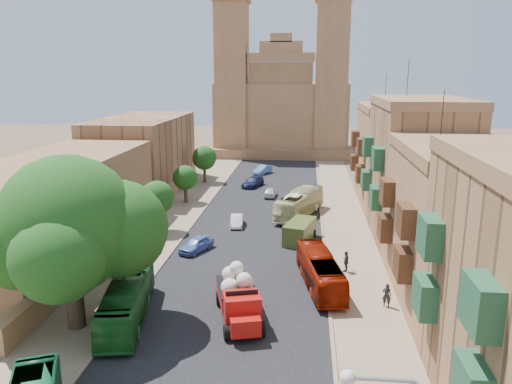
% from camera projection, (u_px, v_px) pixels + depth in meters
% --- Properties ---
extents(ground, '(260.00, 260.00, 0.00)m').
position_uv_depth(ground, '(209.00, 370.00, 27.74)').
color(ground, brown).
extents(road_surface, '(14.00, 140.00, 0.01)m').
position_uv_depth(road_surface, '(260.00, 218.00, 56.76)').
color(road_surface, black).
rests_on(road_surface, ground).
extents(sidewalk_east, '(5.00, 140.00, 0.01)m').
position_uv_depth(sidewalk_east, '(344.00, 220.00, 55.82)').
color(sidewalk_east, '#846E57').
rests_on(sidewalk_east, ground).
extents(sidewalk_west, '(5.00, 140.00, 0.01)m').
position_uv_depth(sidewalk_west, '(178.00, 216.00, 57.70)').
color(sidewalk_west, '#846E57').
rests_on(sidewalk_west, ground).
extents(kerb_east, '(0.25, 140.00, 0.12)m').
position_uv_depth(kerb_east, '(321.00, 219.00, 56.06)').
color(kerb_east, '#846E57').
rests_on(kerb_east, ground).
extents(kerb_west, '(0.25, 140.00, 0.12)m').
position_uv_depth(kerb_west, '(199.00, 216.00, 57.44)').
color(kerb_west, '#846E57').
rests_on(kerb_west, ground).
extents(townhouse_b, '(9.00, 14.00, 14.90)m').
position_uv_depth(townhouse_b, '(457.00, 224.00, 35.49)').
color(townhouse_b, '#8E6440').
rests_on(townhouse_b, ground).
extents(townhouse_c, '(9.00, 14.00, 17.40)m').
position_uv_depth(townhouse_c, '(417.00, 169.00, 48.74)').
color(townhouse_c, '#976A44').
rests_on(townhouse_c, ground).
extents(townhouse_d, '(9.00, 14.00, 15.90)m').
position_uv_depth(townhouse_d, '(393.00, 154.00, 62.46)').
color(townhouse_d, '#8E6440').
rests_on(townhouse_d, ground).
extents(west_wall, '(1.00, 40.00, 1.80)m').
position_uv_depth(west_wall, '(121.00, 235.00, 48.11)').
color(west_wall, '#8E6440').
rests_on(west_wall, ground).
extents(west_building_low, '(10.00, 28.00, 8.40)m').
position_uv_depth(west_building_low, '(53.00, 205.00, 45.95)').
color(west_building_low, brown).
rests_on(west_building_low, ground).
extents(west_building_mid, '(10.00, 22.00, 10.00)m').
position_uv_depth(west_building_mid, '(143.00, 153.00, 70.91)').
color(west_building_mid, '#976A44').
rests_on(west_building_mid, ground).
extents(church, '(28.00, 22.50, 36.30)m').
position_uv_depth(church, '(282.00, 106.00, 101.57)').
color(church, '#8E6440').
rests_on(church, ground).
extents(ficus_tree, '(11.32, 10.41, 11.32)m').
position_uv_depth(ficus_tree, '(70.00, 228.00, 30.98)').
color(ficus_tree, '#3C2A1E').
rests_on(ficus_tree, ground).
extents(street_tree_a, '(2.72, 2.72, 4.18)m').
position_uv_depth(street_tree_a, '(113.00, 245.00, 39.68)').
color(street_tree_a, '#3C2A1E').
rests_on(street_tree_a, ground).
extents(street_tree_b, '(3.51, 3.51, 5.39)m').
position_uv_depth(street_tree_b, '(157.00, 198.00, 51.10)').
color(street_tree_b, '#3C2A1E').
rests_on(street_tree_b, ground).
extents(street_tree_c, '(3.12, 3.12, 4.80)m').
position_uv_depth(street_tree_c, '(185.00, 178.00, 62.80)').
color(street_tree_c, '#3C2A1E').
rests_on(street_tree_c, ground).
extents(street_tree_d, '(3.61, 3.61, 5.55)m').
position_uv_depth(street_tree_d, '(204.00, 158.00, 74.29)').
color(street_tree_d, '#3C2A1E').
rests_on(street_tree_d, ground).
extents(red_truck, '(4.03, 6.81, 3.77)m').
position_uv_depth(red_truck, '(239.00, 297.00, 33.05)').
color(red_truck, '#AF120D').
rests_on(red_truck, ground).
extents(olive_pickup, '(3.30, 5.24, 2.01)m').
position_uv_depth(olive_pickup, '(300.00, 232.00, 48.72)').
color(olive_pickup, '#41501E').
rests_on(olive_pickup, ground).
extents(bus_green_north, '(4.03, 10.21, 2.77)m').
position_uv_depth(bus_green_north, '(127.00, 300.00, 33.11)').
color(bus_green_north, '#19601F').
rests_on(bus_green_north, ground).
extents(bus_red_east, '(3.83, 9.50, 2.58)m').
position_uv_depth(bus_red_east, '(320.00, 271.00, 38.25)').
color(bus_red_east, maroon).
rests_on(bus_red_east, ground).
extents(bus_cream_east, '(5.67, 10.70, 2.92)m').
position_uv_depth(bus_cream_east, '(300.00, 204.00, 57.30)').
color(bus_cream_east, '#BFBD88').
rests_on(bus_cream_east, ground).
extents(car_blue_a, '(3.12, 4.31, 1.36)m').
position_uv_depth(car_blue_a, '(196.00, 244.00, 46.06)').
color(car_blue_a, '#5274BF').
rests_on(car_blue_a, ground).
extents(car_white_a, '(1.59, 3.70, 1.18)m').
position_uv_depth(car_white_a, '(237.00, 221.00, 53.68)').
color(car_white_a, white).
rests_on(car_white_a, ground).
extents(car_cream, '(3.31, 4.34, 1.10)m').
position_uv_depth(car_cream, '(296.00, 220.00, 54.09)').
color(car_cream, beige).
rests_on(car_cream, ground).
extents(car_dkblue, '(3.37, 5.16, 1.39)m').
position_uv_depth(car_dkblue, '(253.00, 182.00, 72.17)').
color(car_dkblue, '#121B3E').
rests_on(car_dkblue, ground).
extents(car_white_b, '(1.73, 3.77, 1.25)m').
position_uv_depth(car_white_b, '(270.00, 192.00, 66.31)').
color(car_white_b, silver).
rests_on(car_white_b, ground).
extents(car_blue_b, '(3.00, 4.41, 1.38)m').
position_uv_depth(car_blue_b, '(263.00, 170.00, 81.38)').
color(car_blue_b, '#4B71B1').
rests_on(car_blue_b, ground).
extents(pedestrian_a, '(0.71, 0.54, 1.74)m').
position_uv_depth(pedestrian_a, '(387.00, 295.00, 35.07)').
color(pedestrian_a, black).
rests_on(pedestrian_a, ground).
extents(pedestrian_c, '(0.78, 1.15, 1.81)m').
position_uv_depth(pedestrian_c, '(346.00, 261.00, 41.24)').
color(pedestrian_c, '#3A3A3F').
rests_on(pedestrian_c, ground).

